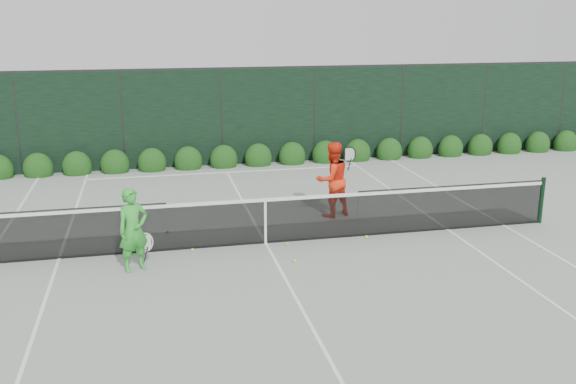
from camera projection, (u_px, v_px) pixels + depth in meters
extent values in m
plane|color=gray|center=(266.00, 243.00, 13.41)|extent=(80.00, 80.00, 0.00)
cylinder|color=black|center=(541.00, 200.00, 14.60)|extent=(0.10, 0.10, 1.07)
cube|color=black|center=(52.00, 235.00, 12.39)|extent=(4.40, 0.01, 1.02)
cube|color=black|center=(265.00, 221.00, 13.28)|extent=(4.00, 0.01, 0.96)
cube|color=black|center=(452.00, 207.00, 14.15)|extent=(4.40, 0.01, 1.02)
cube|color=white|center=(265.00, 200.00, 13.15)|extent=(12.80, 0.03, 0.07)
cube|color=black|center=(266.00, 242.00, 13.40)|extent=(12.80, 0.02, 0.04)
cube|color=white|center=(265.00, 222.00, 13.28)|extent=(0.05, 0.03, 0.91)
imported|color=green|center=(133.00, 230.00, 11.81)|extent=(0.68, 0.59, 1.58)
torus|color=silver|center=(145.00, 242.00, 12.02)|extent=(0.30, 0.06, 0.30)
cylinder|color=black|center=(146.00, 254.00, 12.08)|extent=(0.10, 0.03, 0.30)
imported|color=#FF3515|center=(332.00, 179.00, 15.02)|extent=(1.03, 0.90, 1.78)
torus|color=black|center=(350.00, 154.00, 14.73)|extent=(0.30, 0.07, 0.30)
cylinder|color=black|center=(350.00, 164.00, 14.80)|extent=(0.10, 0.03, 0.30)
cube|color=white|center=(503.00, 225.00, 14.55)|extent=(0.06, 23.77, 0.01)
cube|color=white|center=(59.00, 259.00, 12.55)|extent=(0.06, 23.77, 0.01)
cube|color=white|center=(447.00, 229.00, 14.26)|extent=(0.06, 23.77, 0.01)
cube|color=white|center=(209.00, 139.00, 24.59)|extent=(11.03, 0.06, 0.01)
cube|color=white|center=(227.00, 172.00, 19.43)|extent=(8.23, 0.06, 0.01)
cube|color=white|center=(266.00, 243.00, 13.40)|extent=(0.06, 12.80, 0.01)
cube|color=black|center=(221.00, 118.00, 20.06)|extent=(32.00, 0.06, 3.00)
cube|color=#262826|center=(220.00, 68.00, 19.65)|extent=(32.00, 0.06, 0.06)
cylinder|color=#262826|center=(18.00, 125.00, 18.81)|extent=(0.08, 0.08, 3.00)
cylinder|color=#262826|center=(123.00, 121.00, 19.44)|extent=(0.08, 0.08, 3.00)
cylinder|color=#262826|center=(221.00, 118.00, 20.06)|extent=(0.08, 0.08, 3.00)
cylinder|color=#262826|center=(314.00, 115.00, 20.69)|extent=(0.08, 0.08, 3.00)
cylinder|color=#262826|center=(401.00, 112.00, 21.31)|extent=(0.08, 0.08, 3.00)
cylinder|color=#262826|center=(483.00, 109.00, 21.94)|extent=(0.08, 0.08, 3.00)
cylinder|color=#262826|center=(561.00, 106.00, 22.56)|extent=(0.08, 0.08, 3.00)
ellipsoid|color=#13390F|center=(38.00, 168.00, 18.92)|extent=(0.86, 0.65, 0.94)
ellipsoid|color=#13390F|center=(77.00, 167.00, 19.15)|extent=(0.86, 0.65, 0.94)
ellipsoid|color=#13390F|center=(115.00, 165.00, 19.38)|extent=(0.86, 0.65, 0.94)
ellipsoid|color=#13390F|center=(152.00, 163.00, 19.61)|extent=(0.86, 0.65, 0.94)
ellipsoid|color=#13390F|center=(188.00, 161.00, 19.84)|extent=(0.86, 0.65, 0.94)
ellipsoid|color=#13390F|center=(224.00, 160.00, 20.07)|extent=(0.86, 0.65, 0.94)
ellipsoid|color=#13390F|center=(258.00, 158.00, 20.30)|extent=(0.86, 0.65, 0.94)
ellipsoid|color=#13390F|center=(292.00, 156.00, 20.53)|extent=(0.86, 0.65, 0.94)
ellipsoid|color=#13390F|center=(325.00, 155.00, 20.76)|extent=(0.86, 0.65, 0.94)
ellipsoid|color=#13390F|center=(358.00, 153.00, 20.99)|extent=(0.86, 0.65, 0.94)
ellipsoid|color=#13390F|center=(389.00, 152.00, 21.22)|extent=(0.86, 0.65, 0.94)
ellipsoid|color=#13390F|center=(420.00, 150.00, 21.45)|extent=(0.86, 0.65, 0.94)
ellipsoid|color=#13390F|center=(450.00, 149.00, 21.68)|extent=(0.86, 0.65, 0.94)
ellipsoid|color=#13390F|center=(480.00, 147.00, 21.90)|extent=(0.86, 0.65, 0.94)
ellipsoid|color=#13390F|center=(509.00, 146.00, 22.13)|extent=(0.86, 0.65, 0.94)
ellipsoid|color=#13390F|center=(538.00, 145.00, 22.36)|extent=(0.86, 0.65, 0.94)
ellipsoid|color=#13390F|center=(566.00, 143.00, 22.59)|extent=(0.86, 0.65, 0.94)
sphere|color=#BCED34|center=(122.00, 248.00, 13.03)|extent=(0.07, 0.07, 0.07)
sphere|color=#BCED34|center=(193.00, 250.00, 12.93)|extent=(0.07, 0.07, 0.07)
sphere|color=#BCED34|center=(287.00, 244.00, 13.26)|extent=(0.07, 0.07, 0.07)
sphere|color=#BCED34|center=(295.00, 261.00, 12.34)|extent=(0.07, 0.07, 0.07)
sphere|color=#BCED34|center=(366.00, 237.00, 13.69)|extent=(0.07, 0.07, 0.07)
sphere|color=#BCED34|center=(167.00, 232.00, 14.02)|extent=(0.07, 0.07, 0.07)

